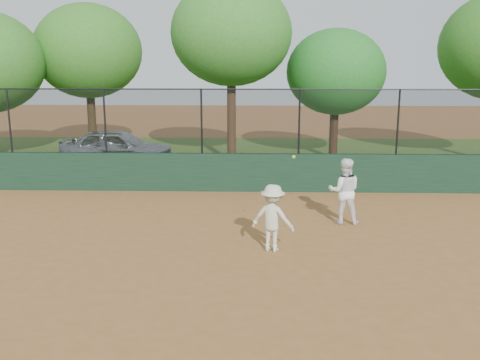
{
  "coord_description": "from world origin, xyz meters",
  "views": [
    {
      "loc": [
        1.18,
        -10.38,
        3.99
      ],
      "look_at": [
        0.8,
        2.2,
        1.2
      ],
      "focal_mm": 40.0,
      "sensor_mm": 36.0,
      "label": 1
    }
  ],
  "objects_px": {
    "player_second": "(344,191)",
    "tree_2": "(231,34)",
    "tree_1": "(88,51)",
    "player_main": "(273,218)",
    "parked_car": "(117,148)",
    "tree_3": "(336,72)"
  },
  "relations": [
    {
      "from": "player_main",
      "to": "tree_2",
      "type": "height_order",
      "value": "tree_2"
    },
    {
      "from": "tree_2",
      "to": "tree_3",
      "type": "xyz_separation_m",
      "value": [
        4.22,
        1.1,
        -1.47
      ]
    },
    {
      "from": "parked_car",
      "to": "tree_3",
      "type": "distance_m",
      "value": 9.3
    },
    {
      "from": "parked_car",
      "to": "tree_2",
      "type": "relative_size",
      "value": 0.61
    },
    {
      "from": "player_second",
      "to": "tree_1",
      "type": "distance_m",
      "value": 14.69
    },
    {
      "from": "tree_3",
      "to": "player_main",
      "type": "bearing_deg",
      "value": -104.22
    },
    {
      "from": "tree_1",
      "to": "tree_3",
      "type": "relative_size",
      "value": 1.21
    },
    {
      "from": "player_second",
      "to": "player_main",
      "type": "xyz_separation_m",
      "value": [
        -1.85,
        -2.07,
        -0.1
      ]
    },
    {
      "from": "player_second",
      "to": "tree_2",
      "type": "height_order",
      "value": "tree_2"
    },
    {
      "from": "player_second",
      "to": "tree_2",
      "type": "bearing_deg",
      "value": -64.05
    },
    {
      "from": "player_second",
      "to": "parked_car",
      "type": "bearing_deg",
      "value": -39.22
    },
    {
      "from": "player_main",
      "to": "tree_2",
      "type": "distance_m",
      "value": 11.19
    },
    {
      "from": "player_second",
      "to": "tree_2",
      "type": "relative_size",
      "value": 0.23
    },
    {
      "from": "player_main",
      "to": "tree_3",
      "type": "distance_m",
      "value": 12.04
    },
    {
      "from": "tree_1",
      "to": "tree_2",
      "type": "distance_m",
      "value": 6.81
    },
    {
      "from": "tree_1",
      "to": "tree_2",
      "type": "relative_size",
      "value": 0.91
    },
    {
      "from": "player_second",
      "to": "tree_3",
      "type": "height_order",
      "value": "tree_3"
    },
    {
      "from": "parked_car",
      "to": "tree_2",
      "type": "height_order",
      "value": "tree_2"
    },
    {
      "from": "player_second",
      "to": "player_main",
      "type": "bearing_deg",
      "value": 52.81
    },
    {
      "from": "tree_2",
      "to": "player_second",
      "type": "bearing_deg",
      "value": -68.61
    },
    {
      "from": "player_second",
      "to": "tree_3",
      "type": "relative_size",
      "value": 0.31
    },
    {
      "from": "tree_1",
      "to": "tree_2",
      "type": "bearing_deg",
      "value": -20.69
    }
  ]
}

